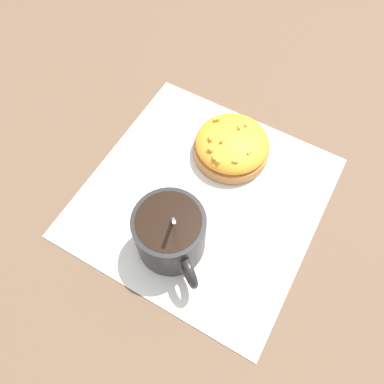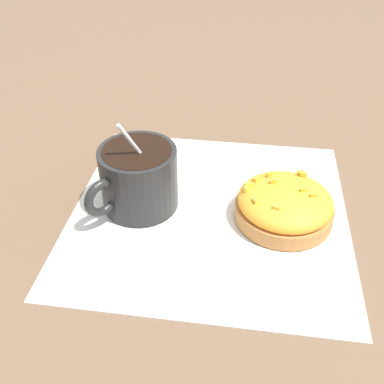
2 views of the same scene
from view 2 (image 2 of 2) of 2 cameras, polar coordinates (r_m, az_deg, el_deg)
ground_plane at (r=0.49m, az=2.24°, el=-2.55°), size 3.00×3.00×0.00m
paper_napkin at (r=0.49m, az=2.25°, el=-2.42°), size 0.30×0.30×0.00m
coffee_cup at (r=0.48m, az=-6.96°, el=1.87°), size 0.08×0.10×0.11m
frosted_pastry at (r=0.48m, az=11.68°, el=-1.22°), size 0.10×0.10×0.04m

